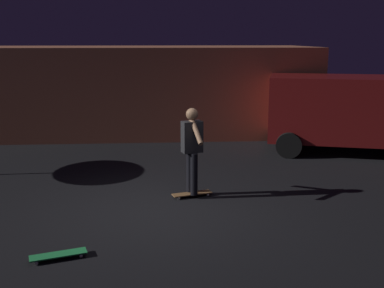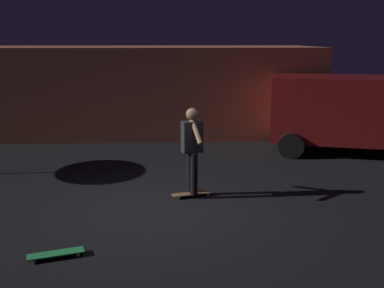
{
  "view_description": "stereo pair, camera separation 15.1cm",
  "coord_description": "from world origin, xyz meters",
  "px_view_note": "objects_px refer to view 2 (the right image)",
  "views": [
    {
      "loc": [
        0.07,
        -8.0,
        3.03
      ],
      "look_at": [
        0.69,
        0.77,
        1.05
      ],
      "focal_mm": 44.35,
      "sensor_mm": 36.0,
      "label": 1
    },
    {
      "loc": [
        0.23,
        -8.01,
        3.03
      ],
      "look_at": [
        0.69,
        0.77,
        1.05
      ],
      "focal_mm": 44.35,
      "sensor_mm": 36.0,
      "label": 2
    }
  ],
  "objects_px": {
    "parked_van": "(361,110)",
    "skater": "(192,145)",
    "skateboard_ridden": "(192,194)",
    "skateboard_spare": "(56,254)"
  },
  "relations": [
    {
      "from": "parked_van",
      "to": "skater",
      "type": "xyz_separation_m",
      "value": [
        -4.66,
        -3.35,
        -0.12
      ]
    },
    {
      "from": "parked_van",
      "to": "skater",
      "type": "bearing_deg",
      "value": -144.26
    },
    {
      "from": "skateboard_ridden",
      "to": "skateboard_spare",
      "type": "relative_size",
      "value": 1.0
    },
    {
      "from": "skater",
      "to": "skateboard_spare",
      "type": "bearing_deg",
      "value": -129.14
    },
    {
      "from": "parked_van",
      "to": "skateboard_ridden",
      "type": "distance_m",
      "value": 5.84
    },
    {
      "from": "skateboard_ridden",
      "to": "parked_van",
      "type": "bearing_deg",
      "value": 35.74
    },
    {
      "from": "skateboard_ridden",
      "to": "skater",
      "type": "bearing_deg",
      "value": -90.0
    },
    {
      "from": "skateboard_spare",
      "to": "parked_van",
      "type": "bearing_deg",
      "value": 41.2
    },
    {
      "from": "skateboard_ridden",
      "to": "skateboard_spare",
      "type": "height_order",
      "value": "same"
    },
    {
      "from": "parked_van",
      "to": "skater",
      "type": "relative_size",
      "value": 2.96
    }
  ]
}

